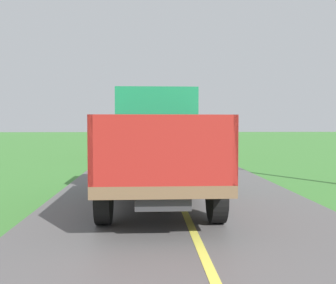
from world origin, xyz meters
TOP-DOWN VIEW (x-y plane):
  - banana_truck_near at (-0.54, 10.79)m, footprint 2.38×5.82m
  - banana_truck_far at (-0.04, 24.80)m, footprint 2.38×5.81m

SIDE VIEW (x-z plane):
  - banana_truck_near at x=-0.54m, z-range 0.06..2.86m
  - banana_truck_far at x=-0.04m, z-range 0.07..2.87m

